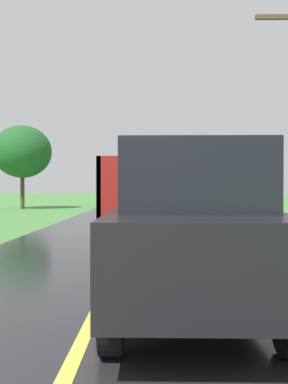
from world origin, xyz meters
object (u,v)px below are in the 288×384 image
object	(u,v)px
roadside_tree_mid_right	(22,152)
banana_truck_far	(161,188)
following_car	(189,228)
banana_truck_near	(159,190)

from	to	relation	value
roadside_tree_mid_right	banana_truck_far	bearing A→B (deg)	-28.07
banana_truck_far	roadside_tree_mid_right	world-z (taller)	roadside_tree_mid_right
banana_truck_far	following_car	world-z (taller)	banana_truck_far
banana_truck_near	following_car	world-z (taller)	banana_truck_near
banana_truck_near	banana_truck_far	xyz separation A→B (m)	(0.29, 14.21, -0.00)
banana_truck_near	following_car	distance (m)	6.47
following_car	roadside_tree_mid_right	bearing A→B (deg)	110.17
banana_truck_near	following_car	size ratio (longest dim) A/B	1.42
banana_truck_far	banana_truck_near	bearing A→B (deg)	-91.17
banana_truck_near	following_car	bearing A→B (deg)	-87.75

